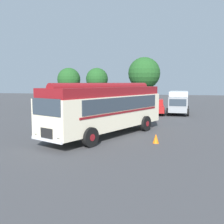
% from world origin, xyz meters
% --- Properties ---
extents(ground_plane, '(120.00, 120.00, 0.00)m').
position_xyz_m(ground_plane, '(0.00, 0.00, 0.00)').
color(ground_plane, '#3D3D3F').
extents(vintage_bus, '(6.39, 10.20, 3.49)m').
position_xyz_m(vintage_bus, '(0.87, -0.01, 1.89)').
color(vintage_bus, beige).
rests_on(vintage_bus, ground).
extents(car_near_left, '(2.13, 4.29, 1.66)m').
position_xyz_m(car_near_left, '(-5.04, 12.75, 0.85)').
color(car_near_left, '#4C5156').
rests_on(car_near_left, ground).
extents(car_mid_left, '(2.10, 4.27, 1.66)m').
position_xyz_m(car_mid_left, '(-2.21, 12.50, 0.85)').
color(car_mid_left, navy).
rests_on(car_mid_left, ground).
extents(car_mid_right, '(2.24, 4.33, 1.66)m').
position_xyz_m(car_mid_right, '(0.41, 12.75, 0.85)').
color(car_mid_right, '#B7BABF').
rests_on(car_mid_right, ground).
extents(car_far_right, '(2.15, 4.29, 1.66)m').
position_xyz_m(car_far_right, '(3.36, 12.59, 0.85)').
color(car_far_right, maroon).
rests_on(car_far_right, ground).
extents(box_van, '(2.52, 5.85, 2.50)m').
position_xyz_m(box_van, '(5.78, 13.68, 1.36)').
color(box_van, '#B2B7BC').
rests_on(box_van, ground).
extents(tree_far_left, '(3.48, 3.48, 5.73)m').
position_xyz_m(tree_far_left, '(-10.11, 20.69, 3.95)').
color(tree_far_left, '#4C3823').
rests_on(tree_far_left, ground).
extents(tree_left_of_centre, '(3.24, 3.24, 5.66)m').
position_xyz_m(tree_left_of_centre, '(-5.73, 20.69, 4.06)').
color(tree_left_of_centre, '#4C3823').
rests_on(tree_left_of_centre, ground).
extents(tree_centre, '(4.45, 4.45, 7.02)m').
position_xyz_m(tree_centre, '(1.22, 20.22, 4.77)').
color(tree_centre, '#4C3823').
rests_on(tree_centre, ground).
extents(traffic_cone, '(0.36, 0.36, 0.55)m').
position_xyz_m(traffic_cone, '(4.20, -1.61, 0.28)').
color(traffic_cone, orange).
rests_on(traffic_cone, ground).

